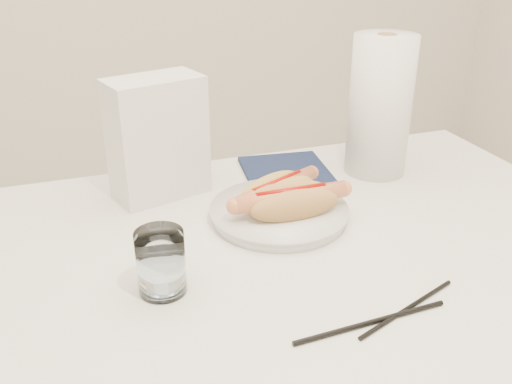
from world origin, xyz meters
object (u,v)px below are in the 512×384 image
object	(u,v)px
hotdog_left	(277,191)
paper_towel_roll	(380,106)
napkin_box	(157,138)
water_glass	(161,262)
table	(283,280)
plate	(279,214)
hotdog_right	(291,202)

from	to	relation	value
hotdog_left	paper_towel_roll	size ratio (longest dim) A/B	0.63
napkin_box	paper_towel_roll	size ratio (longest dim) A/B	0.81
hotdog_left	napkin_box	bearing A→B (deg)	115.46
water_glass	table	bearing A→B (deg)	12.75
water_glass	napkin_box	size ratio (longest dim) A/B	0.42
hotdog_left	water_glass	bearing A→B (deg)	-169.98
plate	hotdog_right	xyz separation A→B (m)	(0.01, -0.03, 0.04)
table	hotdog_left	world-z (taller)	hotdog_left
hotdog_left	napkin_box	size ratio (longest dim) A/B	0.79
water_glass	paper_towel_roll	xyz separation A→B (m)	(0.50, 0.28, 0.09)
hotdog_left	hotdog_right	bearing A→B (deg)	-107.31
table	napkin_box	xyz separation A→B (m)	(-0.15, 0.27, 0.17)
table	water_glass	distance (m)	0.24
table	water_glass	world-z (taller)	water_glass
hotdog_right	plate	bearing A→B (deg)	111.62
hotdog_left	water_glass	distance (m)	0.29
plate	paper_towel_roll	bearing A→B (deg)	26.62
table	napkin_box	distance (m)	0.35
plate	hotdog_left	bearing A→B (deg)	79.12
table	plate	bearing A→B (deg)	73.19
water_glass	paper_towel_roll	bearing A→B (deg)	29.14
plate	napkin_box	size ratio (longest dim) A/B	1.04
table	plate	xyz separation A→B (m)	(0.03, 0.10, 0.07)
paper_towel_roll	water_glass	bearing A→B (deg)	-150.86
hotdog_left	hotdog_right	size ratio (longest dim) A/B	0.90
plate	water_glass	world-z (taller)	water_glass
plate	napkin_box	world-z (taller)	napkin_box
hotdog_left	hotdog_right	distance (m)	0.05
plate	napkin_box	distance (m)	0.27
table	paper_towel_roll	world-z (taller)	paper_towel_roll
hotdog_left	plate	bearing A→B (deg)	-125.92
hotdog_left	paper_towel_roll	world-z (taller)	paper_towel_roll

